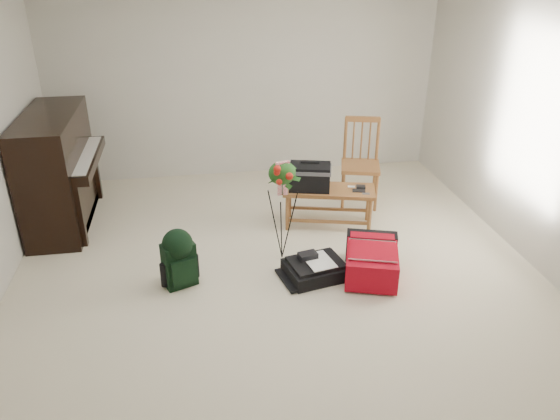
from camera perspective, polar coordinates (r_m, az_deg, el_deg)
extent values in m
cube|color=beige|center=(5.18, -0.02, -7.40)|extent=(5.00, 5.50, 0.01)
cube|color=beige|center=(7.22, -3.67, 13.27)|extent=(5.00, 0.04, 2.50)
cube|color=beige|center=(5.56, 26.50, 6.54)|extent=(0.04, 5.50, 2.50)
cube|color=black|center=(6.44, -22.24, 3.87)|extent=(0.55, 1.50, 1.25)
cube|color=black|center=(6.34, -19.76, 4.98)|extent=(0.28, 1.30, 0.10)
cube|color=white|center=(6.33, -19.83, 5.40)|extent=(0.22, 1.20, 0.02)
cube|color=black|center=(6.65, -20.99, -0.66)|extent=(0.45, 1.30, 0.10)
cube|color=#986431|center=(5.99, 5.16, 2.07)|extent=(1.06, 0.63, 0.04)
cylinder|color=#986431|center=(5.86, 1.22, -0.83)|extent=(0.04, 0.04, 0.41)
cylinder|color=#986431|center=(6.13, 0.68, 0.50)|extent=(0.04, 0.04, 0.41)
cylinder|color=#986431|center=(6.07, 9.52, -0.19)|extent=(0.04, 0.04, 0.41)
cylinder|color=#986431|center=(6.34, 8.64, 1.07)|extent=(0.04, 0.04, 0.41)
cube|color=#986431|center=(6.53, 8.40, 4.52)|extent=(0.55, 0.55, 0.04)
cylinder|color=#986431|center=(6.41, 7.12, 1.73)|extent=(0.04, 0.04, 0.46)
cylinder|color=#986431|center=(6.74, 6.24, 3.07)|extent=(0.04, 0.04, 0.46)
cylinder|color=#986431|center=(6.52, 10.35, 1.94)|extent=(0.04, 0.04, 0.46)
cylinder|color=#986431|center=(6.85, 9.33, 3.25)|extent=(0.04, 0.04, 0.46)
cube|color=#986431|center=(6.53, 8.21, 9.38)|extent=(0.40, 0.15, 0.06)
cylinder|color=#986431|center=(6.56, 6.45, 7.20)|extent=(0.04, 0.04, 0.55)
cylinder|color=#986431|center=(6.67, 9.65, 7.32)|extent=(0.04, 0.04, 0.55)
cube|color=#AB071A|center=(5.25, 9.53, -5.24)|extent=(0.66, 0.81, 0.27)
cube|color=black|center=(5.47, 8.66, -3.78)|extent=(0.52, 0.30, 0.29)
cube|color=#AB071A|center=(5.14, 9.82, -4.15)|extent=(0.52, 0.51, 0.02)
cube|color=silver|center=(4.98, 10.55, -5.25)|extent=(0.42, 0.14, 0.01)
cube|color=black|center=(5.22, 3.73, -6.28)|extent=(0.63, 0.54, 0.13)
cube|color=black|center=(5.18, 3.76, -5.51)|extent=(0.55, 0.47, 0.03)
cube|color=white|center=(5.15, 4.06, -5.36)|extent=(0.30, 0.37, 0.01)
cube|color=black|center=(5.19, 3.03, -4.68)|extent=(0.19, 0.14, 0.05)
cube|color=black|center=(5.10, -10.47, -5.62)|extent=(0.33, 0.27, 0.43)
cube|color=black|center=(5.02, -10.45, -6.48)|extent=(0.23, 0.13, 0.25)
sphere|color=black|center=(4.99, -10.67, -3.51)|extent=(0.28, 0.28, 0.28)
cube|color=black|center=(5.18, -11.21, -5.16)|extent=(0.05, 0.04, 0.38)
cube|color=black|center=(5.18, -9.72, -5.05)|extent=(0.05, 0.04, 0.38)
cylinder|color=black|center=(5.15, 0.22, 3.03)|extent=(0.01, 0.01, 0.28)
ellipsoid|color=#1F5219|center=(5.12, 0.22, 3.89)|extent=(0.26, 0.19, 0.24)
cube|color=red|center=(5.07, 0.26, 4.69)|extent=(0.14, 0.07, 0.07)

